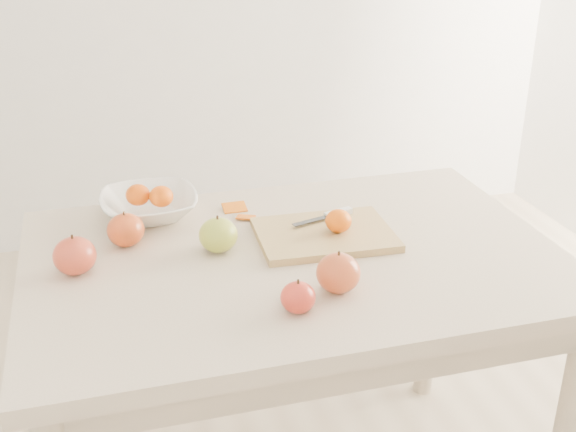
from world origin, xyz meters
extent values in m
cube|color=beige|center=(0.00, 0.00, 0.73)|extent=(1.20, 0.80, 0.04)
cylinder|color=#BCAA8E|center=(-0.54, 0.34, 0.35)|extent=(0.06, 0.06, 0.71)
cylinder|color=#BCAA8E|center=(0.54, 0.34, 0.35)|extent=(0.06, 0.06, 0.71)
cube|color=tan|center=(0.09, 0.05, 0.76)|extent=(0.32, 0.24, 0.02)
ellipsoid|color=#E55308|center=(0.12, 0.04, 0.80)|extent=(0.06, 0.06, 0.05)
imported|color=white|center=(-0.29, 0.29, 0.78)|extent=(0.24, 0.24, 0.06)
ellipsoid|color=#E35B08|center=(-0.32, 0.30, 0.81)|extent=(0.06, 0.06, 0.05)
ellipsoid|color=#E75D08|center=(-0.26, 0.27, 0.81)|extent=(0.06, 0.06, 0.05)
cube|color=orange|center=(-0.08, 0.27, 0.75)|extent=(0.06, 0.05, 0.01)
cube|color=#C9560E|center=(-0.06, 0.21, 0.75)|extent=(0.06, 0.05, 0.01)
cube|color=white|center=(0.15, 0.13, 0.78)|extent=(0.08, 0.04, 0.01)
cube|color=#3D4045|center=(0.07, 0.10, 0.78)|extent=(0.10, 0.04, 0.00)
ellipsoid|color=olive|center=(-0.16, 0.06, 0.79)|extent=(0.09, 0.09, 0.08)
ellipsoid|color=maroon|center=(-0.47, 0.04, 0.79)|extent=(0.09, 0.09, 0.08)
ellipsoid|color=maroon|center=(-0.36, 0.14, 0.79)|extent=(0.09, 0.09, 0.08)
ellipsoid|color=maroon|center=(-0.06, -0.24, 0.78)|extent=(0.07, 0.07, 0.06)
ellipsoid|color=maroon|center=(0.04, -0.19, 0.79)|extent=(0.09, 0.09, 0.08)
camera|label=1|loc=(-0.41, -1.39, 1.50)|focal=45.00mm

